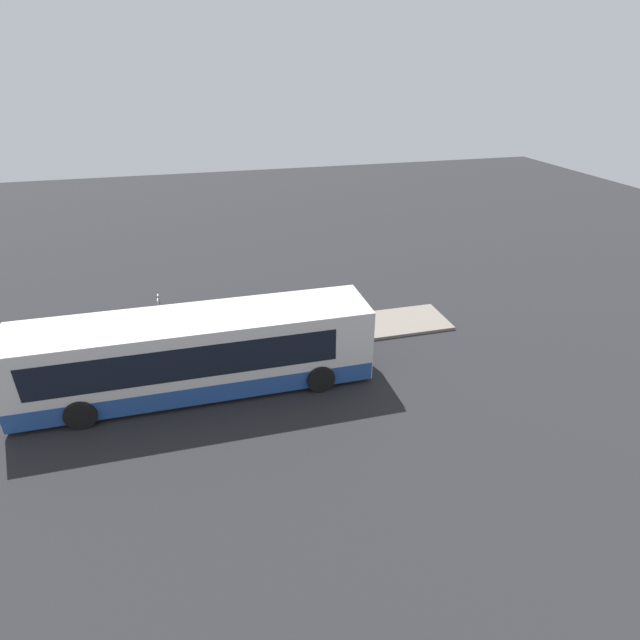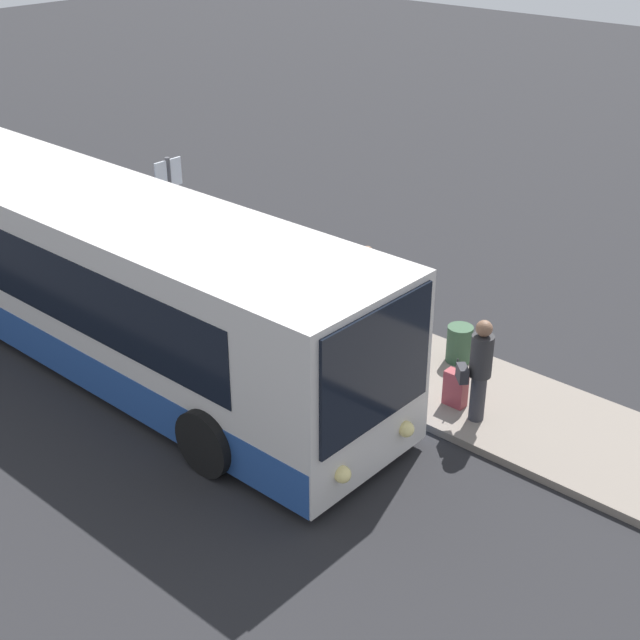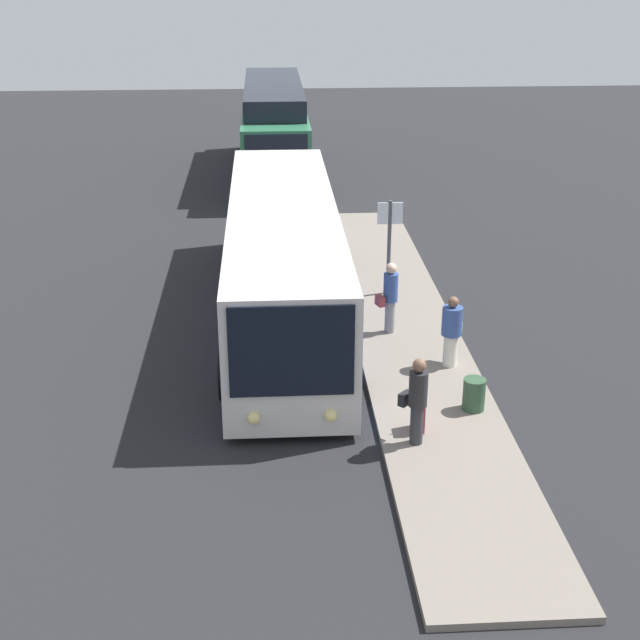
# 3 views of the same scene
# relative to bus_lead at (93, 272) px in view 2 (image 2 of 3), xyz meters

# --- Properties ---
(ground) EXTENTS (80.00, 80.00, 0.00)m
(ground) POSITION_rel_bus_lead_xyz_m (1.21, 0.02, -1.44)
(ground) COLOR #232326
(platform) EXTENTS (20.00, 2.47, 0.13)m
(platform) POSITION_rel_bus_lead_xyz_m (1.21, 2.86, -1.38)
(platform) COLOR slate
(platform) RESTS_ON ground
(bus_lead) EXTENTS (12.50, 2.84, 2.89)m
(bus_lead) POSITION_rel_bus_lead_xyz_m (0.00, 0.00, 0.00)
(bus_lead) COLOR silver
(bus_lead) RESTS_ON ground
(passenger_boarding) EXTENTS (0.46, 0.58, 1.71)m
(passenger_boarding) POSITION_rel_bus_lead_xyz_m (1.38, 2.43, -0.38)
(passenger_boarding) COLOR gray
(passenger_boarding) RESTS_ON platform
(passenger_waiting) EXTENTS (0.70, 0.60, 1.59)m
(passenger_waiting) POSITION_rel_bus_lead_xyz_m (3.25, 3.52, -0.47)
(passenger_waiting) COLOR silver
(passenger_waiting) RESTS_ON platform
(passenger_with_bags) EXTENTS (0.58, 0.59, 1.70)m
(passenger_with_bags) POSITION_rel_bus_lead_xyz_m (6.46, 2.24, -0.39)
(passenger_with_bags) COLOR #2D2D33
(passenger_with_bags) RESTS_ON platform
(suitcase) EXTENTS (0.36, 0.20, 0.83)m
(suitcase) POSITION_rel_bus_lead_xyz_m (6.00, 2.36, -1.02)
(suitcase) COLOR maroon
(suitcase) RESTS_ON platform
(sign_post) EXTENTS (0.10, 0.65, 2.49)m
(sign_post) POSITION_rel_bus_lead_xyz_m (-1.18, 2.75, 0.27)
(sign_post) COLOR #4C4C51
(sign_post) RESTS_ON platform
(trash_bin) EXTENTS (0.44, 0.44, 0.65)m
(trash_bin) POSITION_rel_bus_lead_xyz_m (5.26, 3.58, -0.99)
(trash_bin) COLOR #2D4C33
(trash_bin) RESTS_ON platform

